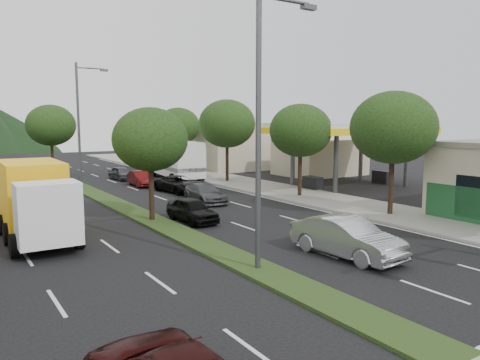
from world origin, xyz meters
TOP-DOWN VIEW (x-y plane):
  - sidewalk_right at (12.50, 25.00)m, footprint 5.00×90.00m
  - median at (0.00, 28.00)m, footprint 1.60×56.00m
  - gas_canopy at (19.00, 22.00)m, footprint 12.20×8.20m
  - bldg_right_far at (19.50, 44.00)m, footprint 10.00×16.00m
  - tree_r_b at (12.00, 12.00)m, footprint 4.80×4.80m
  - tree_r_c at (12.00, 20.00)m, footprint 4.40×4.40m
  - tree_r_d at (12.00, 30.00)m, footprint 5.00×5.00m
  - tree_r_e at (12.00, 40.00)m, footprint 4.60×4.60m
  - tree_med_near at (0.00, 18.00)m, footprint 4.00×4.00m
  - tree_med_far at (0.00, 44.00)m, footprint 4.80×4.80m
  - streetlight_near at (0.21, 8.00)m, footprint 2.60×0.25m
  - streetlight_mid at (0.21, 33.00)m, footprint 2.60×0.25m
  - sedan_silver at (3.99, 7.54)m, footprint 2.07×4.97m
  - car_queue_a at (1.79, 16.76)m, footprint 1.65×3.87m
  - car_queue_b at (5.29, 21.76)m, footprint 2.02×4.38m
  - car_queue_c at (4.60, 31.76)m, footprint 1.58×3.93m
  - car_queue_d at (5.74, 26.76)m, footprint 2.72×4.83m
  - car_queue_e at (4.63, 36.76)m, footprint 1.73×3.73m
  - box_truck at (-5.92, 17.22)m, footprint 2.90×7.21m
  - motorhome at (9.00, 34.69)m, footprint 3.72×9.56m

SIDE VIEW (x-z plane):
  - median at x=0.00m, z-range 0.00..0.12m
  - sidewalk_right at x=12.50m, z-range 0.00..0.15m
  - car_queue_e at x=4.63m, z-range 0.00..1.24m
  - car_queue_b at x=5.29m, z-range 0.00..1.24m
  - car_queue_c at x=4.60m, z-range 0.00..1.27m
  - car_queue_d at x=5.74m, z-range 0.00..1.27m
  - car_queue_a at x=1.79m, z-range 0.00..1.31m
  - sedan_silver at x=3.99m, z-range 0.00..1.60m
  - box_truck at x=-5.92m, z-range -0.10..3.44m
  - motorhome at x=9.00m, z-range 0.12..3.70m
  - bldg_right_far at x=19.50m, z-range 0.00..5.20m
  - tree_med_near at x=0.00m, z-range 1.42..7.44m
  - gas_canopy at x=19.00m, z-range 2.02..7.27m
  - tree_r_c at x=12.00m, z-range 1.51..7.99m
  - tree_r_e at x=12.00m, z-range 1.54..8.25m
  - tree_med_far at x=0.00m, z-range 1.54..8.47m
  - tree_r_b at x=12.00m, z-range 1.57..8.50m
  - tree_r_d at x=12.00m, z-range 1.60..8.76m
  - streetlight_near at x=0.21m, z-range 0.58..10.58m
  - streetlight_mid at x=0.21m, z-range 0.58..10.58m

